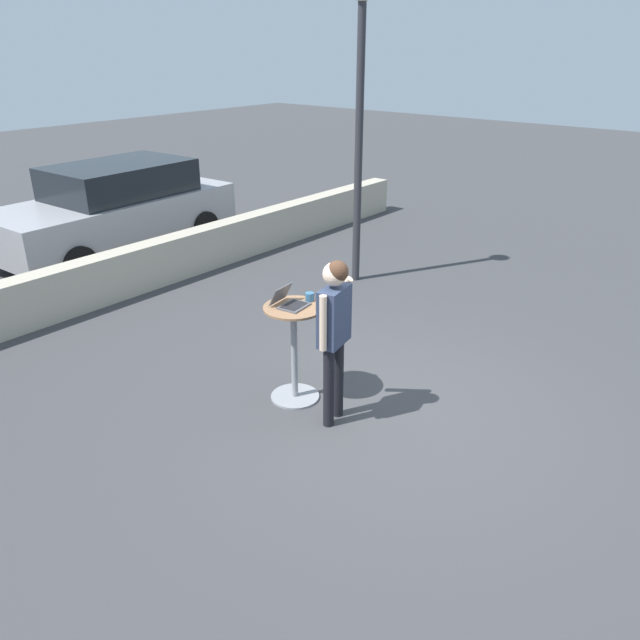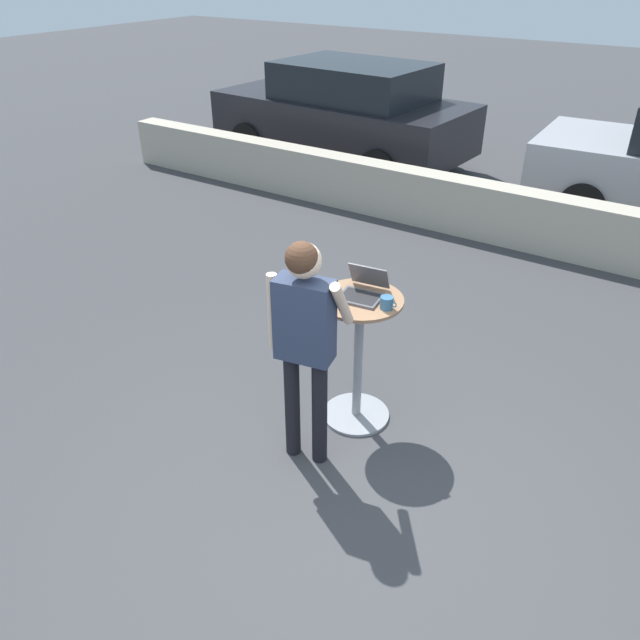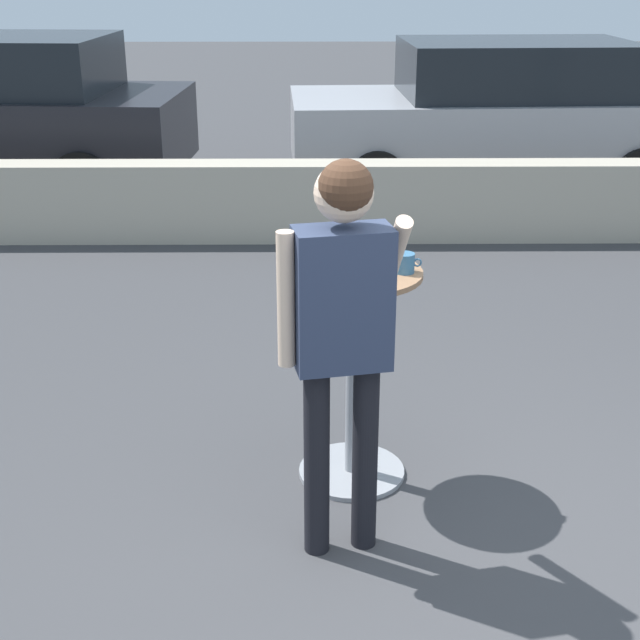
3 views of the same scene
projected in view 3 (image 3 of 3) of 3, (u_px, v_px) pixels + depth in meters
The scene contains 7 objects.
ground_plane at pixel (467, 599), 3.62m from camera, with size 50.00×50.00×0.00m, color #3D3D3F.
pavement_kerb at pixel (380, 201), 8.07m from camera, with size 14.05×0.35×0.71m.
cafe_table at pixel (353, 364), 4.26m from camera, with size 0.63×0.63×1.08m.
laptop at pixel (353, 258), 4.11m from camera, with size 0.34×0.37×0.20m.
coffee_mug at pixel (405, 263), 4.04m from camera, with size 0.12×0.09×0.09m.
standing_person at pixel (342, 315), 3.52m from camera, with size 0.53×0.43×1.73m.
parked_car_near_street at pixel (498, 115), 9.75m from camera, with size 4.47×2.09×1.58m.
Camera 3 is at (-0.62, -2.91, 2.42)m, focal length 50.00 mm.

